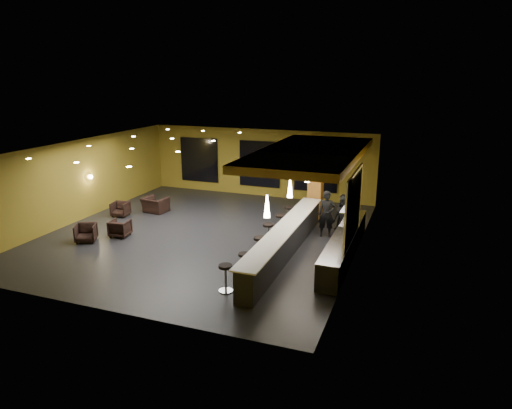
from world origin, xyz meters
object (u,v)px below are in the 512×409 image
(bar_stool_3, at_px, (268,232))
(column, at_px, (316,180))
(prep_counter, at_px, (344,246))
(pendant_0, at_px, (267,206))
(bar_stool_5, at_px, (289,213))
(armchair_c, at_px, (120,209))
(staff_b, at_px, (344,213))
(staff_c, at_px, (344,216))
(bar_stool_4, at_px, (280,222))
(armchair_a, at_px, (86,233))
(armchair_d, at_px, (155,205))
(bar_stool_0, at_px, (226,275))
(staff_a, at_px, (327,214))
(bar_counter, at_px, (285,242))
(pendant_1, at_px, (290,188))
(bar_stool_1, at_px, (244,262))
(armchair_b, at_px, (120,228))
(pendant_2, at_px, (307,174))

(bar_stool_3, bearing_deg, column, 77.18)
(prep_counter, xyz_separation_m, pendant_0, (-2.00, -2.50, 1.92))
(bar_stool_3, height_order, bar_stool_5, bar_stool_3)
(armchair_c, distance_m, bar_stool_3, 7.53)
(prep_counter, height_order, armchair_c, prep_counter)
(staff_b, distance_m, staff_c, 0.60)
(prep_counter, relative_size, staff_c, 3.70)
(column, height_order, bar_stool_4, column)
(armchair_a, xyz_separation_m, armchair_d, (0.38, 4.28, 0.00))
(bar_stool_0, bearing_deg, staff_a, 72.78)
(bar_counter, distance_m, bar_stool_0, 3.43)
(pendant_1, distance_m, staff_c, 3.17)
(bar_stool_1, xyz_separation_m, bar_stool_5, (-0.14, 5.48, 0.01))
(staff_c, relative_size, bar_stool_0, 1.92)
(column, height_order, pendant_0, column)
(staff_a, bearing_deg, column, 104.13)
(pendant_1, bearing_deg, staff_a, 63.37)
(pendant_1, height_order, bar_stool_5, pendant_1)
(bar_stool_4, bearing_deg, staff_b, 28.96)
(column, relative_size, staff_a, 1.90)
(pendant_0, distance_m, bar_stool_5, 5.70)
(staff_c, relative_size, armchair_a, 2.13)
(pendant_0, bearing_deg, armchair_b, 166.54)
(pendant_2, relative_size, armchair_c, 0.97)
(prep_counter, distance_m, column, 4.75)
(staff_b, distance_m, bar_stool_5, 2.34)
(pendant_1, height_order, armchair_a, pendant_1)
(pendant_2, distance_m, bar_stool_4, 2.22)
(column, distance_m, pendant_2, 1.71)
(pendant_2, height_order, bar_stool_1, pendant_2)
(bar_stool_5, bearing_deg, bar_stool_3, -90.95)
(staff_b, xyz_separation_m, bar_stool_4, (-2.31, -1.28, -0.25))
(column, xyz_separation_m, pendant_0, (0.00, -6.60, 0.60))
(bar_stool_1, bearing_deg, bar_stool_0, -95.92)
(armchair_c, relative_size, bar_stool_4, 0.90)
(staff_a, distance_m, staff_b, 1.07)
(pendant_0, distance_m, staff_b, 5.78)
(staff_a, bearing_deg, armchair_b, -169.58)
(pendant_0, xyz_separation_m, bar_stool_3, (-0.88, 2.73, -1.82))
(staff_b, relative_size, bar_stool_5, 1.94)
(bar_stool_1, distance_m, bar_stool_5, 5.48)
(bar_stool_4, bearing_deg, prep_counter, -29.15)
(staff_a, bearing_deg, armchair_c, 173.74)
(bar_stool_0, relative_size, bar_stool_4, 1.06)
(armchair_a, relative_size, bar_stool_0, 0.90)
(armchair_c, bearing_deg, armchair_d, 34.40)
(column, height_order, armchair_b, column)
(bar_counter, height_order, armchair_c, bar_counter)
(staff_b, distance_m, armchair_a, 10.20)
(armchair_b, bearing_deg, staff_a, -167.63)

